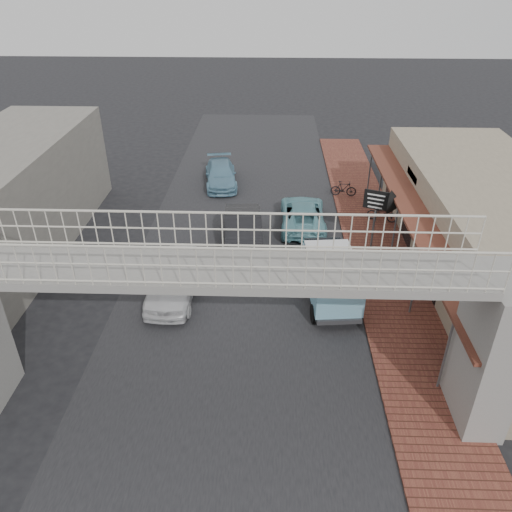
# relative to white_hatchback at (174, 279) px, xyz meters

# --- Properties ---
(ground) EXTENTS (120.00, 120.00, 0.00)m
(ground) POSITION_rel_white_hatchback_xyz_m (2.66, -2.00, -0.78)
(ground) COLOR black
(ground) RESTS_ON ground
(road_strip) EXTENTS (10.00, 60.00, 0.01)m
(road_strip) POSITION_rel_white_hatchback_xyz_m (2.66, -2.00, -0.78)
(road_strip) COLOR black
(road_strip) RESTS_ON ground
(sidewalk) EXTENTS (3.00, 40.00, 0.10)m
(sidewalk) POSITION_rel_white_hatchback_xyz_m (9.16, 1.00, -0.73)
(sidewalk) COLOR brown
(sidewalk) RESTS_ON ground
(shophouse_row) EXTENTS (7.20, 18.00, 4.00)m
(shophouse_row) POSITION_rel_white_hatchback_xyz_m (13.62, 2.00, 1.22)
(shophouse_row) COLOR gray
(shophouse_row) RESTS_ON ground
(footbridge) EXTENTS (16.40, 2.40, 6.34)m
(footbridge) POSITION_rel_white_hatchback_xyz_m (2.66, -6.00, 2.39)
(footbridge) COLOR gray
(footbridge) RESTS_ON ground
(building_far_left) EXTENTS (5.00, 14.00, 5.00)m
(building_far_left) POSITION_rel_white_hatchback_xyz_m (-8.34, 4.00, 1.72)
(building_far_left) COLOR gray
(building_far_left) RESTS_ON ground
(white_hatchback) EXTENTS (1.97, 4.65, 1.57)m
(white_hatchback) POSITION_rel_white_hatchback_xyz_m (0.00, 0.00, 0.00)
(white_hatchback) COLOR silver
(white_hatchback) RESTS_ON ground
(dark_sedan) EXTENTS (2.15, 5.14, 1.65)m
(dark_sedan) POSITION_rel_white_hatchback_xyz_m (2.66, 4.14, 0.04)
(dark_sedan) COLOR black
(dark_sedan) RESTS_ON ground
(angkot_curb) EXTENTS (2.28, 4.87, 1.35)m
(angkot_curb) POSITION_rel_white_hatchback_xyz_m (5.64, 6.49, -0.11)
(angkot_curb) COLOR #66A7B2
(angkot_curb) RESTS_ON ground
(angkot_far) EXTENTS (2.43, 4.71, 1.31)m
(angkot_far) POSITION_rel_white_hatchback_xyz_m (0.81, 11.95, -0.13)
(angkot_far) COLOR #6595AF
(angkot_far) RESTS_ON ground
(angkot_van) EXTENTS (2.26, 4.33, 2.05)m
(angkot_van) POSITION_rel_white_hatchback_xyz_m (6.44, -0.17, 0.51)
(angkot_van) COLOR black
(angkot_van) RESTS_ON ground
(motorcycle_near) EXTENTS (1.68, 1.06, 0.83)m
(motorcycle_near) POSITION_rel_white_hatchback_xyz_m (9.88, 7.03, -0.27)
(motorcycle_near) COLOR black
(motorcycle_near) RESTS_ON sidewalk
(motorcycle_far) EXTENTS (1.53, 0.60, 0.90)m
(motorcycle_far) POSITION_rel_white_hatchback_xyz_m (8.21, 10.24, -0.24)
(motorcycle_far) COLOR black
(motorcycle_far) RESTS_ON sidewalk
(street_clock) EXTENTS (0.68, 0.58, 2.67)m
(street_clock) POSITION_rel_white_hatchback_xyz_m (10.05, -4.67, 1.53)
(street_clock) COLOR #59595B
(street_clock) RESTS_ON sidewalk
(arrow_sign) EXTENTS (1.88, 1.27, 3.11)m
(arrow_sign) POSITION_rel_white_hatchback_xyz_m (9.54, 3.75, 1.83)
(arrow_sign) COLOR #59595B
(arrow_sign) RESTS_ON sidewalk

